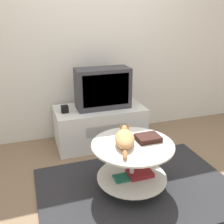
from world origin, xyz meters
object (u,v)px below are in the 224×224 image
at_px(speaker, 65,109).
at_px(dvd_box, 148,138).
at_px(tv, 103,88).
at_px(cat, 125,138).

height_order(speaker, dvd_box, speaker).
xyz_separation_m(tv, speaker, (-0.48, -0.03, -0.21)).
relative_size(tv, cat, 1.27).
xyz_separation_m(dvd_box, cat, (-0.23, 0.01, 0.03)).
relative_size(tv, dvd_box, 3.04).
bearing_deg(speaker, tv, 3.26).
bearing_deg(dvd_box, cat, 177.66).
xyz_separation_m(tv, dvd_box, (0.13, -1.01, -0.22)).
bearing_deg(tv, speaker, -176.74).
bearing_deg(tv, dvd_box, -82.59).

